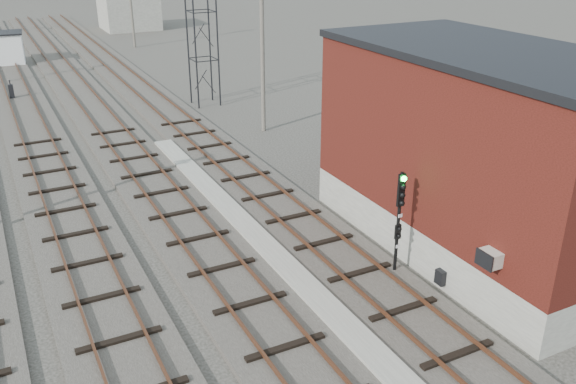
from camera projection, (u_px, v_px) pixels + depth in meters
ground at (63, 50)px, 58.78m from camera, size 320.00×320.00×0.00m
track_right at (146, 94)px, 42.64m from camera, size 3.20×90.00×0.39m
track_mid_right at (87, 101)px, 40.97m from camera, size 3.20×90.00×0.39m
track_mid_left at (23, 108)px, 39.30m from camera, size 3.20×90.00×0.39m
platform_curb at (277, 259)px, 21.38m from camera, size 0.90×28.00×0.26m
brick_building at (481, 152)px, 21.27m from camera, size 6.54×12.20×7.22m
utility_pole_right_a at (262, 47)px, 33.45m from camera, size 1.80×0.24×9.00m
shed_right at (129, 11)px, 69.90m from camera, size 6.00×6.00×4.00m
signal_mast at (399, 218)px, 19.83m from camera, size 0.40×0.40×3.74m
switch_stand at (11, 92)px, 41.23m from camera, size 0.33×0.33×1.31m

